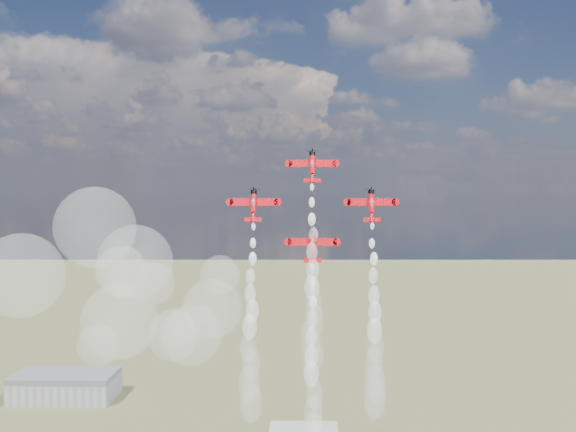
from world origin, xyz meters
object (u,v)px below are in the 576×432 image
Objects in this scene: plane_right at (372,205)px; plane_slot at (312,245)px; hangar at (65,385)px; plane_lead at (312,166)px; plane_left at (253,205)px.

plane_right is 1.00× the size of plane_slot.
plane_lead is at bearing -52.87° from hangar.
plane_slot is at bearing -53.95° from hangar.
hangar is at bearing 127.13° from plane_lead.
plane_slot is at bearing -12.57° from plane_left.
plane_lead is 20.35m from plane_slot.
plane_left is at bearing 167.43° from plane_slot.
plane_right is at bearing 0.00° from plane_left.
hangar is 219.06m from plane_left.
plane_lead reaches higher than plane_right.
plane_left is at bearing -167.43° from plane_lead.
plane_right is 17.74m from plane_slot.
plane_lead is 1.00× the size of plane_left.
plane_left is 17.74m from plane_slot.
hangar is at bearing 123.20° from plane_left.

